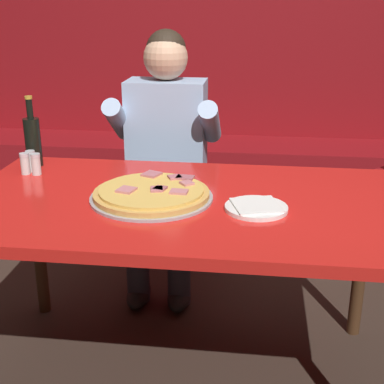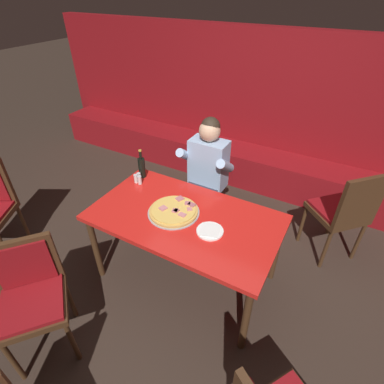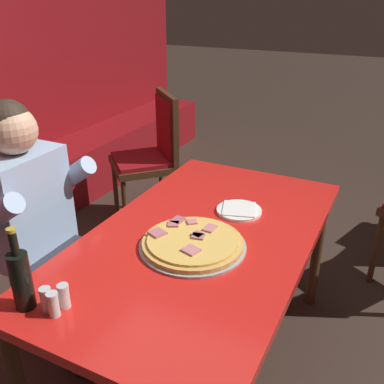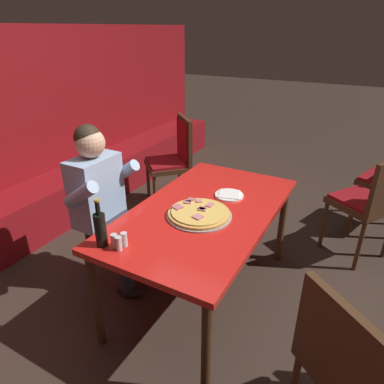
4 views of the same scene
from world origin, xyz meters
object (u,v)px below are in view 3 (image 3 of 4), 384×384
at_px(pizza, 193,243).
at_px(shaker_red_pepper_flakes, 46,301).
at_px(shaker_parmesan, 64,297).
at_px(dining_chair_by_booth, 153,151).
at_px(shaker_oregano, 53,305).
at_px(plate_white_paper, 239,210).
at_px(main_dining_table, 201,249).
at_px(beer_bottle, 21,278).
at_px(diner_seated_blue_shirt, 43,225).

height_order(pizza, shaker_red_pepper_flakes, shaker_red_pepper_flakes).
height_order(shaker_parmesan, dining_chair_by_booth, dining_chair_by_booth).
bearing_deg(shaker_parmesan, shaker_oregano, 177.81).
xyz_separation_m(plate_white_paper, shaker_oregano, (-0.92, 0.27, 0.03)).
bearing_deg(pizza, shaker_oregano, 159.15).
xyz_separation_m(main_dining_table, shaker_red_pepper_flakes, (-0.65, 0.24, 0.11)).
bearing_deg(shaker_oregano, shaker_parmesan, -2.19).
bearing_deg(shaker_red_pepper_flakes, beer_bottle, 102.17).
bearing_deg(shaker_oregano, plate_white_paper, -16.43).
relative_size(pizza, dining_chair_by_booth, 0.42).
xyz_separation_m(pizza, beer_bottle, (-0.56, 0.32, 0.09)).
relative_size(main_dining_table, shaker_red_pepper_flakes, 18.11).
distance_m(main_dining_table, plate_white_paper, 0.28).
bearing_deg(plate_white_paper, shaker_parmesan, 162.85).
height_order(shaker_parmesan, diner_seated_blue_shirt, diner_seated_blue_shirt).
distance_m(plate_white_paper, shaker_oregano, 0.96).
bearing_deg(main_dining_table, shaker_oregano, 162.79).
height_order(plate_white_paper, shaker_oregano, shaker_oregano).
distance_m(diner_seated_blue_shirt, dining_chair_by_booth, 1.37).
bearing_deg(shaker_red_pepper_flakes, shaker_oregano, -102.43).
distance_m(pizza, shaker_red_pepper_flakes, 0.60).
xyz_separation_m(shaker_red_pepper_flakes, diner_seated_blue_shirt, (0.46, 0.48, -0.08)).
height_order(beer_bottle, diner_seated_blue_shirt, diner_seated_blue_shirt).
relative_size(beer_bottle, shaker_red_pepper_flakes, 3.40).
height_order(shaker_red_pepper_flakes, dining_chair_by_booth, dining_chair_by_booth).
bearing_deg(main_dining_table, plate_white_paper, -14.47).
bearing_deg(beer_bottle, dining_chair_by_booth, 19.32).
xyz_separation_m(diner_seated_blue_shirt, dining_chair_by_booth, (1.35, 0.24, -0.11)).
height_order(beer_bottle, shaker_red_pepper_flakes, beer_bottle).
distance_m(shaker_oregano, shaker_parmesan, 0.05).
height_order(shaker_oregano, shaker_red_pepper_flakes, same).
bearing_deg(main_dining_table, dining_chair_by_booth, 39.49).
relative_size(main_dining_table, dining_chair_by_booth, 1.53).
distance_m(shaker_parmesan, dining_chair_by_booth, 1.93).
height_order(plate_white_paper, shaker_red_pepper_flakes, shaker_red_pepper_flakes).
bearing_deg(pizza, plate_white_paper, -9.32).
distance_m(shaker_red_pepper_flakes, dining_chair_by_booth, 1.95).
distance_m(pizza, beer_bottle, 0.66).
xyz_separation_m(beer_bottle, shaker_red_pepper_flakes, (0.02, -0.08, -0.07)).
height_order(plate_white_paper, shaker_parmesan, shaker_parmesan).
relative_size(shaker_oregano, shaker_parmesan, 1.00).
distance_m(pizza, plate_white_paper, 0.37).
xyz_separation_m(pizza, shaker_parmesan, (-0.51, 0.21, 0.02)).
height_order(shaker_parmesan, shaker_red_pepper_flakes, same).
bearing_deg(plate_white_paper, pizza, 170.68).
bearing_deg(beer_bottle, shaker_red_pepper_flakes, -77.83).
height_order(beer_bottle, shaker_parmesan, beer_bottle).
distance_m(shaker_oregano, shaker_red_pepper_flakes, 0.04).
bearing_deg(dining_chair_by_booth, diner_seated_blue_shirt, -170.01).
xyz_separation_m(shaker_oregano, dining_chair_by_booth, (1.81, 0.75, -0.19)).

